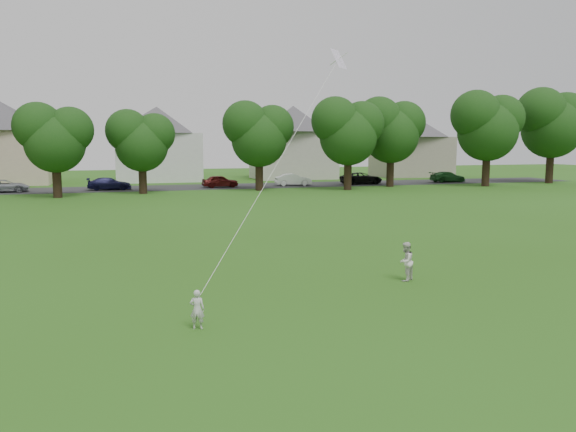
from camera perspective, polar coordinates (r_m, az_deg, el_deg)
name	(u,v)px	position (r m, az deg, el deg)	size (l,w,h in m)	color
ground	(289,315)	(14.62, 0.08, -10.06)	(160.00, 160.00, 0.00)	#285613
street	(165,188)	(55.68, -12.34, 2.82)	(90.00, 7.00, 0.01)	#2D2D30
toddler	(197,309)	(13.64, -9.21, -9.35)	(0.35, 0.23, 0.96)	beige
older_boy	(406,261)	(18.35, 11.86, -4.54)	(0.61, 0.48, 1.26)	silver
kite	(284,152)	(17.29, -0.41, 6.50)	(3.65, 4.08, 11.87)	white
tree_row	(221,121)	(50.15, -6.81, 9.54)	(81.86, 7.91, 10.83)	black
parked_cars	(184,182)	(54.79, -10.50, 3.42)	(65.08, 2.28, 1.23)	black
house_row	(154,136)	(65.46, -13.44, 7.92)	(77.55, 13.93, 10.27)	white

